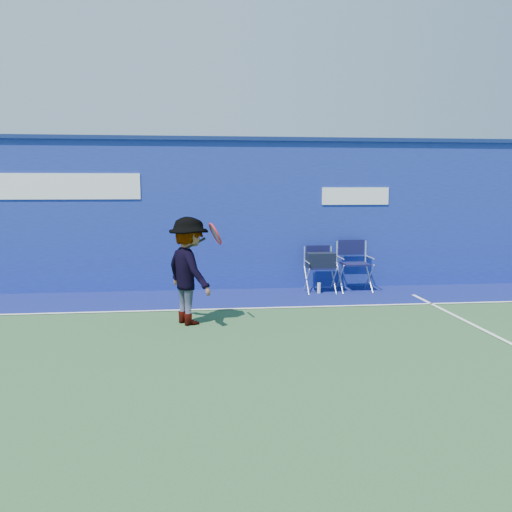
{
  "coord_description": "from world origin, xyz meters",
  "views": [
    {
      "loc": [
        0.31,
        -5.9,
        2.12
      ],
      "look_at": [
        1.27,
        2.6,
        1.0
      ],
      "focal_mm": 38.0,
      "sensor_mm": 36.0,
      "label": 1
    }
  ],
  "objects": [
    {
      "name": "ground",
      "position": [
        0.0,
        0.0,
        0.0
      ],
      "size": [
        80.0,
        80.0,
        0.0
      ],
      "primitive_type": "plane",
      "color": "#2A4F2A",
      "rests_on": "ground"
    },
    {
      "name": "stadium_wall",
      "position": [
        -0.0,
        5.2,
        1.55
      ],
      "size": [
        24.0,
        0.5,
        3.08
      ],
      "color": "navy",
      "rests_on": "ground"
    },
    {
      "name": "out_of_bounds_strip",
      "position": [
        0.0,
        4.1,
        0.0
      ],
      "size": [
        24.0,
        1.8,
        0.01
      ],
      "primitive_type": "cube",
      "color": "#0D1658",
      "rests_on": "ground"
    },
    {
      "name": "court_lines",
      "position": [
        0.0,
        0.6,
        0.01
      ],
      "size": [
        24.0,
        12.0,
        0.01
      ],
      "color": "white",
      "rests_on": "out_of_bounds_strip"
    },
    {
      "name": "directors_chair_left",
      "position": [
        2.77,
        4.52,
        0.38
      ],
      "size": [
        0.55,
        0.49,
        0.92
      ],
      "color": "silver",
      "rests_on": "ground"
    },
    {
      "name": "directors_chair_right",
      "position": [
        3.49,
        4.59,
        0.32
      ],
      "size": [
        0.61,
        0.54,
        1.01
      ],
      "color": "silver",
      "rests_on": "ground"
    },
    {
      "name": "water_bottle",
      "position": [
        2.72,
        4.4,
        0.11
      ],
      "size": [
        0.07,
        0.07,
        0.21
      ],
      "primitive_type": "cylinder",
      "color": "silver",
      "rests_on": "ground"
    },
    {
      "name": "tennis_player",
      "position": [
        0.21,
        2.33,
        0.83
      ],
      "size": [
        1.05,
        1.23,
        1.65
      ],
      "color": "#EA4738",
      "rests_on": "ground"
    }
  ]
}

